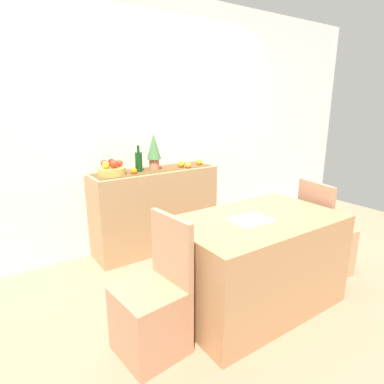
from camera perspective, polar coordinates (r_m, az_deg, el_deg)
name	(u,v)px	position (r m, az deg, el deg)	size (l,w,h in m)	color
ground_plane	(222,278)	(3.16, 5.22, -14.79)	(6.40, 6.40, 0.02)	#9D795B
room_wall_rear	(157,124)	(3.72, -6.11, 11.83)	(6.40, 0.06, 2.70)	silver
sideboard_console	(156,210)	(3.58, -6.38, -3.12)	(1.37, 0.42, 0.89)	#A78357
table_runner	(155,170)	(3.46, -6.60, 3.93)	(1.28, 0.32, 0.01)	brown
fruit_bowl	(112,171)	(3.27, -13.90, 3.58)	(0.27, 0.27, 0.07)	gold
apple_right	(120,163)	(3.30, -12.63, 4.98)	(0.07, 0.07, 0.07)	#BA3520
apple_rear	(104,163)	(3.32, -15.17, 4.89)	(0.07, 0.07, 0.07)	#B23321
apple_left	(111,162)	(3.33, -13.98, 5.06)	(0.07, 0.07, 0.07)	red
apple_center	(114,164)	(3.23, -13.57, 4.81)	(0.08, 0.08, 0.08)	#B73218
apple_upper	(106,165)	(3.23, -14.92, 4.64)	(0.07, 0.07, 0.07)	gold
wine_bottle	(139,162)	(3.37, -9.36, 5.29)	(0.07, 0.07, 0.27)	#0F3F15
potted_plant	(154,150)	(3.43, -6.74, 7.41)	(0.15, 0.15, 0.38)	#B77554
orange_loose_end	(134,171)	(3.27, -10.17, 3.64)	(0.07, 0.07, 0.07)	orange
orange_loose_near_bowl	(188,165)	(3.53, -0.69, 4.73)	(0.07, 0.07, 0.07)	orange
orange_loose_mid	(181,164)	(3.56, -1.94, 4.87)	(0.07, 0.07, 0.07)	orange
orange_loose_far	(199,162)	(3.70, 1.28, 5.23)	(0.07, 0.07, 0.07)	orange
dining_table	(255,262)	(2.66, 11.05, -11.94)	(1.30, 0.80, 0.74)	#AD7C50
open_book	(251,220)	(2.43, 10.32, -4.81)	(0.28, 0.21, 0.02)	white
chair_near_window	(152,314)	(2.24, -7.04, -20.55)	(0.44, 0.44, 0.90)	tan
chair_by_corner	(323,246)	(3.36, 22.12, -8.76)	(0.46, 0.46, 0.90)	tan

